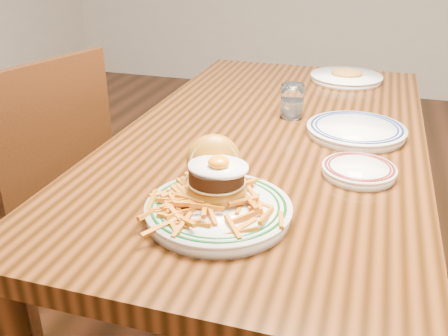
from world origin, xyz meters
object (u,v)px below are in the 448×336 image
(chair_left, at_px, (39,185))
(side_plate, at_px, (359,170))
(table, at_px, (272,158))
(main_plate, at_px, (218,196))

(chair_left, height_order, side_plate, chair_left)
(table, height_order, main_plate, main_plate)
(table, xyz_separation_m, chair_left, (-0.77, -0.10, -0.16))
(table, relative_size, chair_left, 1.70)
(chair_left, relative_size, side_plate, 5.38)
(chair_left, bearing_deg, main_plate, -11.21)
(table, bearing_deg, main_plate, -91.38)
(main_plate, xyz_separation_m, side_plate, (0.27, 0.26, -0.02))
(table, bearing_deg, side_plate, -41.75)
(main_plate, bearing_deg, side_plate, 21.41)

